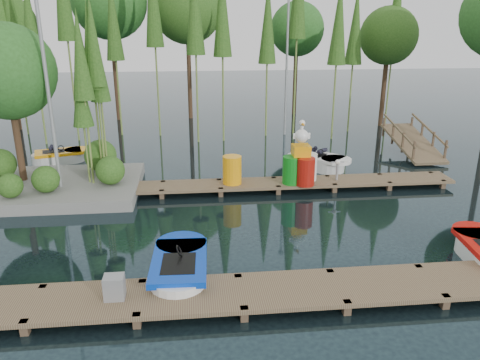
{
  "coord_description": "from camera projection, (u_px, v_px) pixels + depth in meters",
  "views": [
    {
      "loc": [
        -0.92,
        -13.19,
        5.8
      ],
      "look_at": [
        0.5,
        0.5,
        1.1
      ],
      "focal_mm": 35.0,
      "sensor_mm": 36.0,
      "label": 1
    }
  ],
  "objects": [
    {
      "name": "lamp_island",
      "position": [
        46.0,
        72.0,
        14.82
      ],
      "size": [
        0.3,
        0.3,
        7.25
      ],
      "color": "gray",
      "rests_on": "ground"
    },
    {
      "name": "seagull_post",
      "position": [
        337.0,
        166.0,
        16.88
      ],
      "size": [
        0.48,
        0.26,
        0.76
      ],
      "color": "gray",
      "rests_on": "far_dock"
    },
    {
      "name": "boat_blue",
      "position": [
        180.0,
        270.0,
        10.95
      ],
      "size": [
        1.36,
        2.82,
        0.93
      ],
      "rotation": [
        0.0,
        0.0,
        -0.04
      ],
      "color": "white",
      "rests_on": "ground"
    },
    {
      "name": "boat_white_far",
      "position": [
        318.0,
        162.0,
        19.3
      ],
      "size": [
        2.77,
        2.74,
        1.27
      ],
      "rotation": [
        0.0,
        0.0,
        -0.08
      ],
      "color": "white",
      "rests_on": "ground"
    },
    {
      "name": "near_dock",
      "position": [
        241.0,
        293.0,
        10.07
      ],
      "size": [
        18.0,
        1.5,
        0.5
      ],
      "color": "brown",
      "rests_on": "ground"
    },
    {
      "name": "drum_cluster",
      "position": [
        302.0,
        165.0,
        16.55
      ],
      "size": [
        1.31,
        1.2,
        2.26
      ],
      "color": "#0E7F18",
      "rests_on": "far_dock"
    },
    {
      "name": "ground_plane",
      "position": [
        226.0,
        220.0,
        14.38
      ],
      "size": [
        90.0,
        90.0,
        0.0
      ],
      "primitive_type": "plane",
      "color": "#1C2E34"
    },
    {
      "name": "boat_yellow_far",
      "position": [
        60.0,
        157.0,
        20.12
      ],
      "size": [
        2.61,
        1.71,
        1.2
      ],
      "rotation": [
        0.0,
        0.0,
        -0.07
      ],
      "color": "white",
      "rests_on": "ground"
    },
    {
      "name": "utility_cabinet",
      "position": [
        114.0,
        287.0,
        9.71
      ],
      "size": [
        0.42,
        0.35,
        0.51
      ],
      "primitive_type": "cube",
      "color": "gray",
      "rests_on": "near_dock"
    },
    {
      "name": "far_dock",
      "position": [
        248.0,
        185.0,
        16.76
      ],
      "size": [
        15.0,
        1.2,
        0.5
      ],
      "color": "brown",
      "rests_on": "ground"
    },
    {
      "name": "yellow_barrel",
      "position": [
        232.0,
        170.0,
        16.52
      ],
      "size": [
        0.67,
        0.67,
        1.0
      ],
      "primitive_type": "cylinder",
      "color": "#F99F0D",
      "rests_on": "far_dock"
    },
    {
      "name": "island",
      "position": [
        32.0,
        102.0,
        15.83
      ],
      "size": [
        6.2,
        4.2,
        6.75
      ],
      "color": "slate",
      "rests_on": "ground"
    },
    {
      "name": "ramp",
      "position": [
        413.0,
        142.0,
        21.19
      ],
      "size": [
        1.5,
        3.94,
        1.49
      ],
      "color": "brown",
      "rests_on": "ground"
    },
    {
      "name": "tree_screen",
      "position": [
        165.0,
        14.0,
        22.18
      ],
      "size": [
        34.42,
        18.53,
        10.31
      ],
      "color": "#422C1C",
      "rests_on": "ground"
    },
    {
      "name": "lamp_rear",
      "position": [
        287.0,
        53.0,
        23.75
      ],
      "size": [
        0.3,
        0.3,
        7.25
      ],
      "color": "gray",
      "rests_on": "ground"
    }
  ]
}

